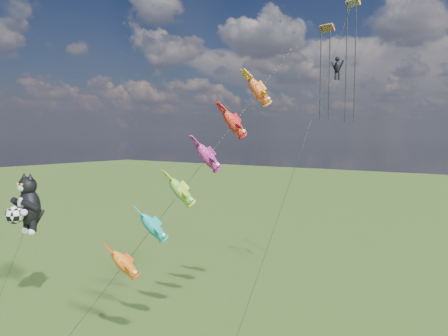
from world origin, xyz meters
The scene contains 3 objects.
cat_kite_rig centered at (0.15, 4.85, 8.07)m, with size 2.14×3.99×10.45m.
fish_windsock_rig centered at (13.73, 8.21, 10.76)m, with size 9.06×13.28×19.18m.
parafoil_rig centered at (18.67, 19.13, 18.62)m, with size 2.03×17.53×23.88m.
Camera 1 is at (31.14, -12.99, 13.25)m, focal length 35.00 mm.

